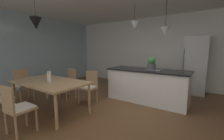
# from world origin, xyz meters

# --- Properties ---
(ground_plane) EXTENTS (10.00, 8.40, 0.04)m
(ground_plane) POSITION_xyz_m (0.00, 0.00, -0.02)
(ground_plane) COLOR brown
(wall_back_kitchen) EXTENTS (10.00, 0.12, 2.70)m
(wall_back_kitchen) POSITION_xyz_m (0.00, 3.26, 1.35)
(wall_back_kitchen) COLOR white
(wall_back_kitchen) RESTS_ON ground_plane
(window_wall_left_glazing) EXTENTS (0.06, 8.40, 2.70)m
(window_wall_left_glazing) POSITION_xyz_m (-4.06, 0.00, 1.35)
(window_wall_left_glazing) COLOR #9EB7C6
(window_wall_left_glazing) RESTS_ON ground_plane
(dining_table) EXTENTS (1.84, 1.02, 0.72)m
(dining_table) POSITION_xyz_m (-1.51, -0.66, 0.66)
(dining_table) COLOR tan
(dining_table) RESTS_ON ground_plane
(chair_far_right) EXTENTS (0.43, 0.43, 0.87)m
(chair_far_right) POSITION_xyz_m (-1.11, 0.22, 0.47)
(chair_far_right) COLOR #A87F56
(chair_far_right) RESTS_ON ground_plane
(chair_near_right) EXTENTS (0.42, 0.42, 0.87)m
(chair_near_right) POSITION_xyz_m (-1.10, -1.54, 0.47)
(chair_near_right) COLOR #A87F56
(chair_near_right) RESTS_ON ground_plane
(chair_window_end) EXTENTS (0.43, 0.43, 0.87)m
(chair_window_end) POSITION_xyz_m (-2.80, -0.66, 0.47)
(chair_window_end) COLOR #A87F56
(chair_window_end) RESTS_ON ground_plane
(chair_far_left) EXTENTS (0.42, 0.42, 0.87)m
(chair_far_left) POSITION_xyz_m (-1.92, 0.22, 0.47)
(chair_far_left) COLOR #A87F56
(chair_far_left) RESTS_ON ground_plane
(kitchen_island) EXTENTS (2.19, 0.82, 0.91)m
(kitchen_island) POSITION_xyz_m (0.13, 1.26, 0.46)
(kitchen_island) COLOR white
(kitchen_island) RESTS_ON ground_plane
(refrigerator) EXTENTS (0.69, 0.67, 1.86)m
(refrigerator) POSITION_xyz_m (1.13, 2.86, 0.93)
(refrigerator) COLOR silver
(refrigerator) RESTS_ON ground_plane
(pendant_over_table) EXTENTS (0.25, 0.25, 0.82)m
(pendant_over_table) POSITION_xyz_m (-1.66, -0.81, 2.01)
(pendant_over_table) COLOR black
(pendant_over_island_main) EXTENTS (0.22, 0.22, 0.68)m
(pendant_over_island_main) POSITION_xyz_m (-0.30, 1.26, 2.12)
(pendant_over_island_main) COLOR black
(pendant_over_island_aux) EXTENTS (0.25, 0.25, 0.90)m
(pendant_over_island_aux) POSITION_xyz_m (0.55, 1.26, 1.90)
(pendant_over_island_aux) COLOR black
(potted_plant_on_island) EXTENTS (0.23, 0.23, 0.35)m
(potted_plant_on_island) POSITION_xyz_m (0.23, 1.26, 1.07)
(potted_plant_on_island) COLOR #4C4C51
(potted_plant_on_island) RESTS_ON kitchen_island
(vase_on_dining_table) EXTENTS (0.08, 0.08, 0.23)m
(vase_on_dining_table) POSITION_xyz_m (-1.46, -0.70, 0.84)
(vase_on_dining_table) COLOR silver
(vase_on_dining_table) RESTS_ON dining_table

